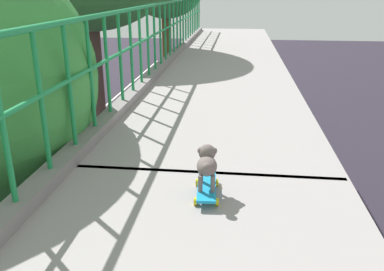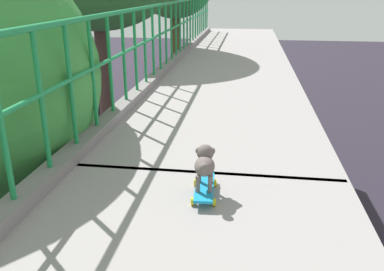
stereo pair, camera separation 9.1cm
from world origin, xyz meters
name	(u,v)px [view 1 (the left image)]	position (x,y,z in m)	size (l,w,h in m)	color
city_bus	(31,98)	(-9.26, 17.41, 1.84)	(2.75, 11.52, 3.25)	red
toy_skateboard	(207,188)	(1.14, 1.35, 5.66)	(0.22, 0.52, 0.08)	#178EC7
small_dog	(207,162)	(1.13, 1.36, 5.88)	(0.18, 0.36, 0.33)	#695A59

